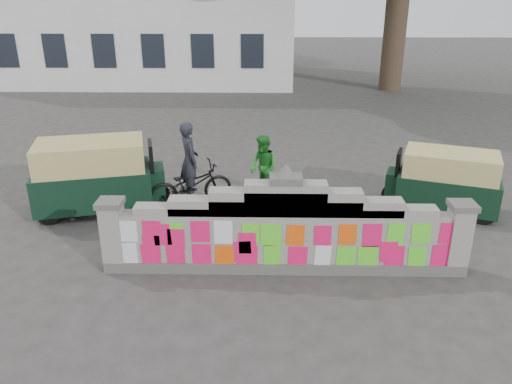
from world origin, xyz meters
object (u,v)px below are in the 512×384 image
at_px(cyclist_bike, 191,185).
at_px(pedestrian, 263,167).
at_px(rickshaw_left, 96,175).
at_px(rickshaw_right, 445,180).
at_px(cyclist_rider, 190,170).

height_order(cyclist_bike, pedestrian, pedestrian).
distance_m(rickshaw_left, rickshaw_right, 7.84).
bearing_deg(rickshaw_right, pedestrian, 10.10).
xyz_separation_m(rickshaw_left, rickshaw_right, (7.84, 0.12, -0.12)).
height_order(pedestrian, rickshaw_left, rickshaw_left).
height_order(cyclist_rider, pedestrian, cyclist_rider).
bearing_deg(rickshaw_right, cyclist_bike, 18.47).
bearing_deg(cyclist_bike, rickshaw_left, 73.33).
xyz_separation_m(cyclist_bike, rickshaw_left, (-2.07, -0.25, 0.33)).
relative_size(cyclist_bike, rickshaw_right, 0.76).
bearing_deg(pedestrian, rickshaw_left, -113.59).
bearing_deg(cyclist_rider, pedestrian, -94.87).
bearing_deg(rickshaw_left, cyclist_bike, -7.33).
xyz_separation_m(cyclist_bike, rickshaw_right, (5.77, -0.13, 0.20)).
xyz_separation_m(cyclist_rider, rickshaw_left, (-2.07, -0.25, -0.03)).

